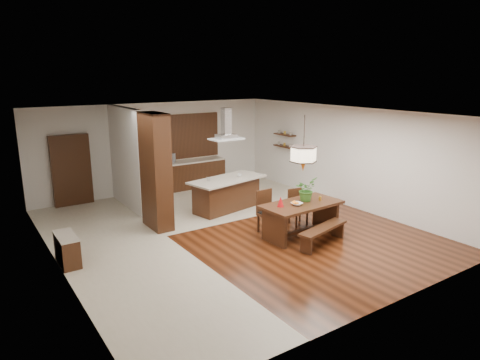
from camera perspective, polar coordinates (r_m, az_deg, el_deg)
room_shell at (r=10.21m, az=-1.40°, el=4.20°), size 9.00×9.04×2.92m
tile_hallway at (r=9.67m, az=-15.40°, el=-9.64°), size 2.50×9.00×0.01m
tile_kitchen at (r=13.40m, az=-2.59°, el=-2.48°), size 5.50×4.00×0.01m
soffit_band at (r=10.11m, az=-1.43°, el=8.80°), size 8.00×9.00×0.02m
partition_pier at (r=10.75m, az=-11.16°, el=1.10°), size 0.45×1.00×2.90m
partition_stub at (r=12.67m, az=-14.89°, el=2.84°), size 0.18×2.40×2.90m
hallway_console at (r=9.50m, az=-22.03°, el=-8.61°), size 0.37×0.88×0.63m
hallway_doorway at (r=13.46m, az=-21.56°, el=1.21°), size 1.10×0.20×2.10m
rear_counter at (r=14.60m, az=-6.93°, el=0.73°), size 2.60×0.62×0.95m
kitchen_window at (r=14.59m, az=-7.55°, el=5.80°), size 2.60×0.08×1.50m
shelf_lower at (r=14.66m, az=5.94°, el=4.49°), size 0.26×0.90×0.04m
shelf_upper at (r=14.60m, az=5.98°, el=6.04°), size 0.26×0.90×0.04m
dining_table at (r=10.31m, az=8.18°, el=-4.21°), size 2.01×1.08×0.82m
dining_bench at (r=9.99m, az=10.99°, el=-7.31°), size 1.56×0.67×0.43m
dining_chair_left at (r=10.44m, az=3.92°, el=-4.32°), size 0.48×0.48×1.05m
dining_chair_right at (r=11.09m, az=7.79°, el=-3.64°), size 0.46×0.46×0.93m
pendant_lantern at (r=9.93m, az=8.51°, el=4.83°), size 0.64×0.64×1.31m
foliage_plant at (r=10.38m, az=8.78°, el=-1.23°), size 0.64×0.61×0.57m
fruit_bowl at (r=10.06m, az=7.58°, el=-3.18°), size 0.26×0.26×0.06m
napkin_cone at (r=9.89m, az=5.43°, el=-2.88°), size 0.18×0.18×0.24m
gold_ornament at (r=10.54m, az=10.64°, el=-2.40°), size 0.09×0.09×0.10m
kitchen_island at (r=12.19m, az=-1.77°, el=-1.83°), size 2.41×1.42×0.93m
range_hood at (r=11.81m, az=-1.85°, el=7.50°), size 0.90×0.55×0.87m
island_cup at (r=12.21m, az=-0.06°, el=0.63°), size 0.11×0.11×0.09m
microwave at (r=14.17m, az=-9.92°, el=2.82°), size 0.66×0.56×0.31m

